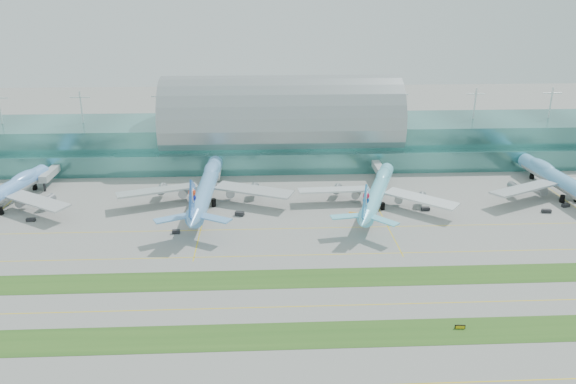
{
  "coord_description": "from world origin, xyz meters",
  "views": [
    {
      "loc": [
        -9.66,
        -151.7,
        86.48
      ],
      "look_at": [
        0.0,
        55.0,
        9.0
      ],
      "focal_mm": 35.0,
      "sensor_mm": 36.0,
      "label": 1
    }
  ],
  "objects_px": {
    "airliner_d": "(565,183)",
    "taxiway_sign_east": "(460,327)",
    "terminal": "(281,132)",
    "airliner_b": "(206,186)",
    "airliner_c": "(378,191)"
  },
  "relations": [
    {
      "from": "taxiway_sign_east",
      "to": "airliner_d",
      "type": "bearing_deg",
      "value": 54.98
    },
    {
      "from": "airliner_b",
      "to": "airliner_d",
      "type": "height_order",
      "value": "airliner_b"
    },
    {
      "from": "terminal",
      "to": "airliner_b",
      "type": "distance_m",
      "value": 69.16
    },
    {
      "from": "airliner_b",
      "to": "airliner_d",
      "type": "bearing_deg",
      "value": 1.17
    },
    {
      "from": "airliner_c",
      "to": "taxiway_sign_east",
      "type": "relative_size",
      "value": 25.75
    },
    {
      "from": "terminal",
      "to": "airliner_d",
      "type": "height_order",
      "value": "terminal"
    },
    {
      "from": "terminal",
      "to": "airliner_c",
      "type": "height_order",
      "value": "terminal"
    },
    {
      "from": "airliner_b",
      "to": "airliner_d",
      "type": "distance_m",
      "value": 151.44
    },
    {
      "from": "airliner_b",
      "to": "airliner_c",
      "type": "xyz_separation_m",
      "value": [
        70.48,
        -6.54,
        -0.72
      ]
    },
    {
      "from": "airliner_d",
      "to": "taxiway_sign_east",
      "type": "xyz_separation_m",
      "value": [
        -76.1,
        -93.12,
        -6.41
      ]
    },
    {
      "from": "airliner_d",
      "to": "taxiway_sign_east",
      "type": "bearing_deg",
      "value": -133.37
    },
    {
      "from": "terminal",
      "to": "airliner_b",
      "type": "xyz_separation_m",
      "value": [
        -33.33,
        -60.17,
        -7.18
      ]
    },
    {
      "from": "airliner_d",
      "to": "taxiway_sign_east",
      "type": "height_order",
      "value": "airliner_d"
    },
    {
      "from": "airliner_d",
      "to": "terminal",
      "type": "bearing_deg",
      "value": 147.94
    },
    {
      "from": "airliner_c",
      "to": "airliner_d",
      "type": "relative_size",
      "value": 0.88
    }
  ]
}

